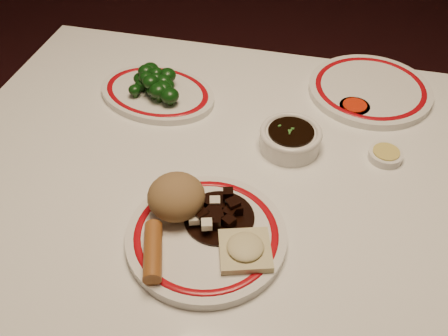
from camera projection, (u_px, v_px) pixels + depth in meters
dining_table at (248, 214)px, 0.97m from camera, size 1.20×0.90×0.75m
main_plate at (206, 236)px, 0.80m from camera, size 0.28×0.28×0.02m
rice_mound at (176, 197)px, 0.81m from camera, size 0.09×0.09×0.07m
spring_roll at (153, 251)px, 0.75m from camera, size 0.06×0.11×0.03m
fried_wonton at (245, 249)px, 0.76m from camera, size 0.10×0.10×0.02m
stirfry_heap at (218, 215)px, 0.81m from camera, size 0.12×0.12×0.03m
broccoli_plate at (157, 93)px, 1.09m from camera, size 0.30×0.27×0.02m
broccoli_pile at (156, 82)px, 1.06m from camera, size 0.12×0.12×0.05m
soy_bowl at (290, 140)px, 0.96m from camera, size 0.12×0.12×0.04m
sweet_sour_dish at (354, 108)px, 1.05m from camera, size 0.06×0.06×0.02m
mustard_dish at (385, 155)px, 0.94m from camera, size 0.06×0.06×0.02m
far_plate at (370, 89)px, 1.10m from camera, size 0.33×0.33×0.02m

